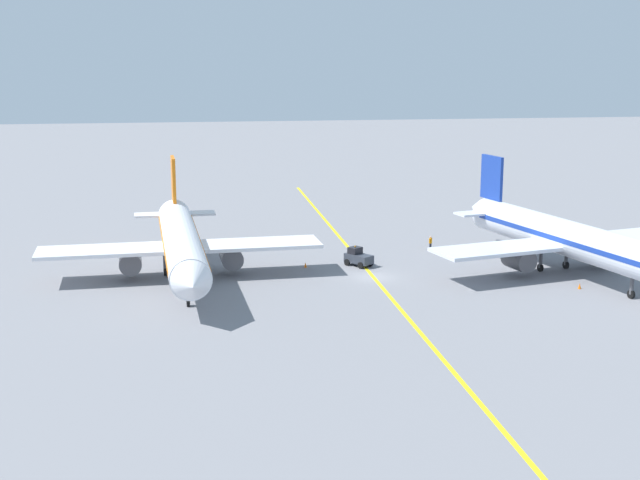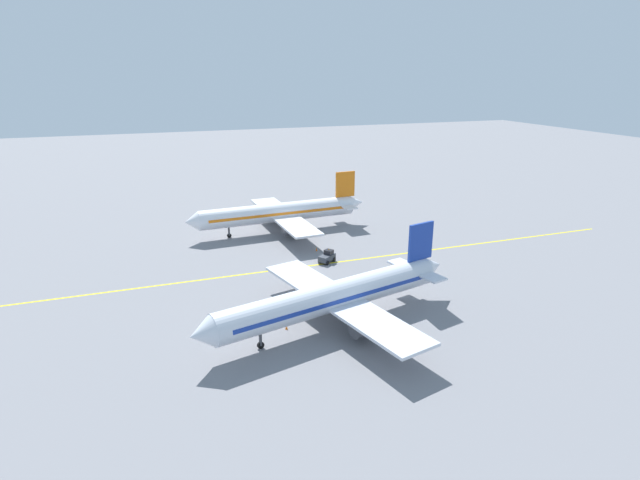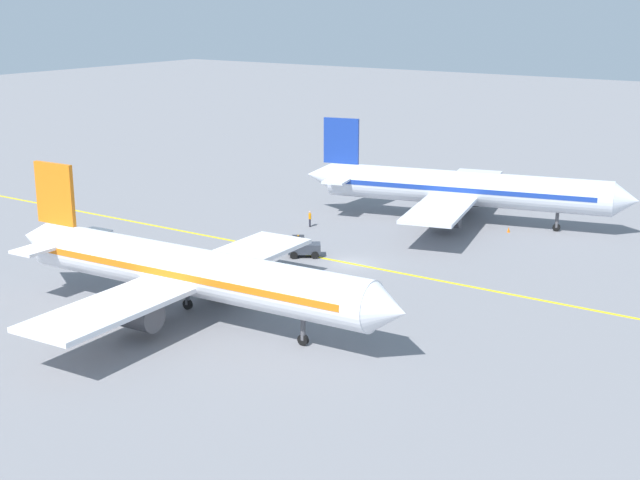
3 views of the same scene
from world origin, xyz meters
The scene contains 8 objects.
ground_plane centered at (0.00, 0.00, 0.00)m, with size 400.00×400.00×0.00m, color slate.
apron_yellow_centreline centered at (0.00, 0.00, 0.00)m, with size 0.40×120.00×0.01m, color yellow.
airplane_at_gate centered at (-19.39, 1.53, 3.71)m, with size 28.43×35.16×10.60m.
airplane_adjacent_stand centered at (19.00, -2.27, 3.71)m, with size 28.23×35.52×10.60m.
baggage_tug_dark centered at (0.59, -4.92, 0.90)m, with size 2.98×3.31×2.11m.
ground_crew_worker centered at (-8.94, -10.83, 0.91)m, with size 0.42×0.45×1.68m.
traffic_cone_near_nose centered at (-18.56, 7.39, 0.28)m, with size 0.32×0.32×0.55m, color orange.
traffic_cone_mid_apron centered at (6.20, -5.06, 0.28)m, with size 0.32×0.32×0.55m, color orange.
Camera 2 is at (-69.66, 21.45, 29.01)m, focal length 28.00 mm.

